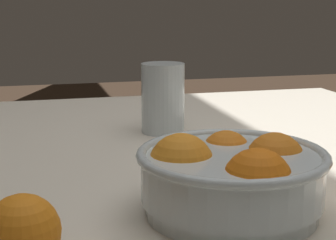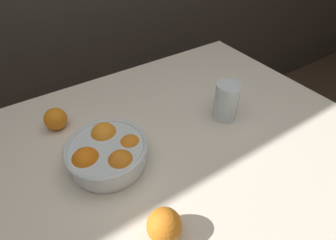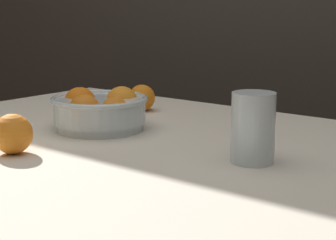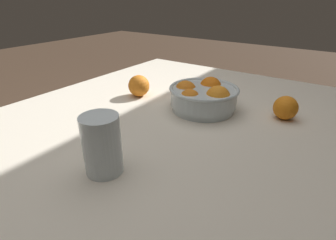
% 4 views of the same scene
% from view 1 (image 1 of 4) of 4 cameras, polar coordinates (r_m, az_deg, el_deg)
% --- Properties ---
extents(dining_table, '(1.37, 1.06, 0.77)m').
position_cam_1_polar(dining_table, '(0.88, 6.53, -9.63)').
color(dining_table, beige).
rests_on(dining_table, ground_plane).
extents(fruit_bowl, '(0.23, 0.23, 0.10)m').
position_cam_1_polar(fruit_bowl, '(0.68, 6.53, -5.67)').
color(fruit_bowl, silver).
rests_on(fruit_bowl, dining_table).
extents(juice_glass, '(0.08, 0.08, 0.13)m').
position_cam_1_polar(juice_glass, '(1.09, -0.51, 1.85)').
color(juice_glass, '#F4A314').
rests_on(juice_glass, dining_table).
extents(orange_loose_near_bowl, '(0.07, 0.07, 0.07)m').
position_cam_1_polar(orange_loose_near_bowl, '(0.57, -14.55, -10.94)').
color(orange_loose_near_bowl, orange).
rests_on(orange_loose_near_bowl, dining_table).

